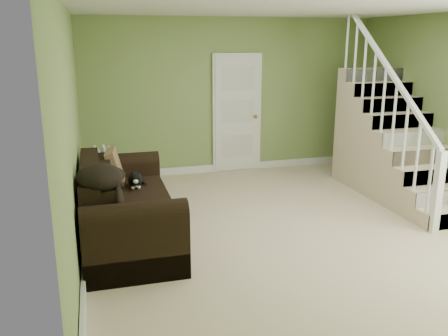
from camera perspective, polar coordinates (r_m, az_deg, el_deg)
floor at (r=5.96m, az=8.21°, el=-6.94°), size 5.00×5.50×0.01m
ceiling at (r=5.54m, az=9.27°, el=18.83°), size 5.00×5.50×0.01m
wall_back at (r=8.17m, az=0.82°, el=8.63°), size 5.00×0.04×2.60m
wall_left at (r=5.14m, az=-17.79°, el=4.03°), size 0.04×5.50×2.60m
baseboard_back at (r=8.37m, az=0.85°, el=0.14°), size 5.00×0.04×0.12m
baseboard_left at (r=5.50m, az=-16.43°, el=-8.73°), size 0.04×5.50×0.12m
door at (r=8.20m, az=1.58°, el=6.57°), size 0.86×0.12×2.02m
staircase at (r=7.54m, az=19.49°, el=2.12°), size 1.00×2.51×2.82m
sofa at (r=5.55m, az=-11.98°, el=-5.01°), size 0.99×2.30×0.91m
side_table at (r=6.67m, az=-14.04°, el=-1.91°), size 0.56×0.56×0.85m
cat at (r=5.86m, az=-10.60°, el=-1.40°), size 0.23×0.49×0.24m
banana at (r=5.00m, az=-8.05°, el=-5.01°), size 0.09×0.18×0.05m
throw_pillow at (r=6.08m, az=-12.99°, el=0.10°), size 0.26×0.47×0.46m
throw_blanket at (r=4.75m, az=-14.80°, el=-1.07°), size 0.52×0.64×0.24m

